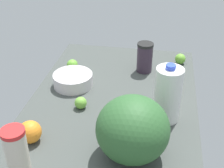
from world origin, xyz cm
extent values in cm
cube|color=#434845|center=(0.00, 0.00, 1.50)|extent=(120.00, 76.00, 3.00)
cylinder|color=silver|center=(11.72, 21.49, 6.14)|extent=(19.29, 19.29, 6.28)
cylinder|color=white|center=(-7.23, -24.08, 14.79)|extent=(10.98, 10.98, 23.59)
cylinder|color=blue|center=(-7.23, -24.08, 27.49)|extent=(3.84, 3.84, 1.80)
ellipsoid|color=#2F6030|center=(-31.30, -12.70, 14.85)|extent=(25.67, 25.67, 23.71)
cylinder|color=#362737|center=(32.77, -11.68, 10.23)|extent=(8.19, 8.19, 14.46)
cylinder|color=black|center=(32.77, -11.68, 18.16)|extent=(8.44, 8.44, 1.40)
cylinder|color=beige|center=(-48.27, 22.00, 12.47)|extent=(7.35, 7.35, 18.93)
cylinder|color=red|center=(-48.27, 22.00, 22.63)|extent=(7.58, 7.58, 1.40)
sphere|color=#6EBB39|center=(27.14, 26.29, 5.97)|extent=(5.94, 5.94, 5.94)
sphere|color=#6CB238|center=(44.60, -30.66, 5.89)|extent=(5.78, 5.78, 5.78)
sphere|color=#6FB33E|center=(-6.19, 12.89, 5.69)|extent=(5.38, 5.38, 5.38)
sphere|color=orange|center=(-30.47, 26.00, 7.37)|extent=(8.75, 8.75, 8.75)
camera|label=1|loc=(-114.62, -20.06, 83.66)|focal=50.00mm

